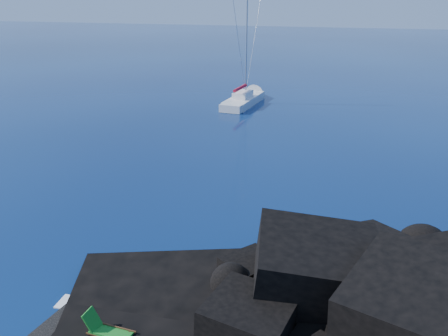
% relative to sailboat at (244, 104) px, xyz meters
% --- Properties ---
extents(surf_foam, '(10.00, 8.00, 0.06)m').
position_rel_sailboat_xyz_m(surf_foam, '(8.02, -35.97, 0.00)').
color(surf_foam, white).
rests_on(surf_foam, ground).
extents(sailboat, '(3.45, 12.99, 13.47)m').
position_rel_sailboat_xyz_m(sailboat, '(0.00, 0.00, 0.00)').
color(sailboat, silver).
rests_on(sailboat, ground).
extents(deck_chair, '(1.74, 0.77, 1.19)m').
position_rel_sailboat_xyz_m(deck_chair, '(6.36, -39.88, 0.95)').
color(deck_chair, '#1A7821').
rests_on(deck_chair, beach).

